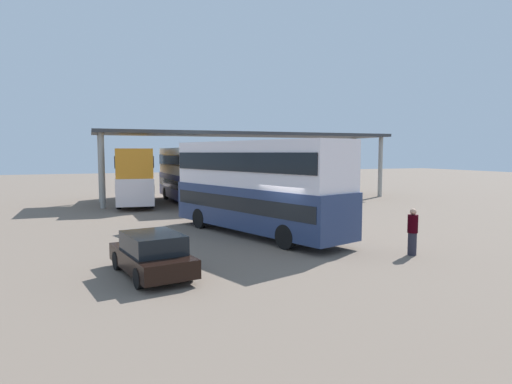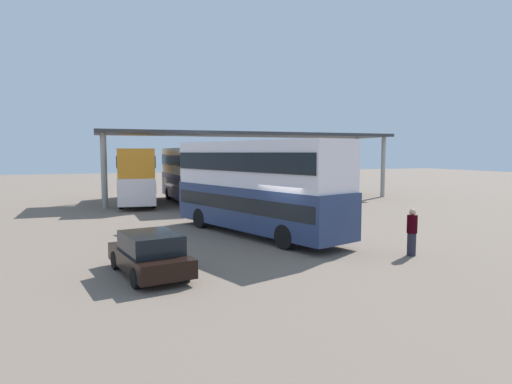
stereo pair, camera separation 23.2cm
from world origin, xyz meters
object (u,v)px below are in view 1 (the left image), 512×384
(double_decker_mid_row, at_px, (189,173))
(pedestrian_waiting, at_px, (413,232))
(double_decker_main, at_px, (256,184))
(parked_hatchback, at_px, (152,254))
(double_decker_near_canopy, at_px, (135,174))

(double_decker_mid_row, xyz_separation_m, pedestrian_waiting, (3.98, -19.51, -1.41))
(double_decker_main, distance_m, pedestrian_waiting, 7.31)
(double_decker_main, xyz_separation_m, parked_hatchback, (-5.51, -5.18, -1.70))
(parked_hatchback, height_order, pedestrian_waiting, pedestrian_waiting)
(parked_hatchback, relative_size, pedestrian_waiting, 2.31)
(double_decker_main, xyz_separation_m, double_decker_near_canopy, (-3.83, 15.22, -0.13))
(double_decker_main, xyz_separation_m, double_decker_mid_row, (-0.05, 13.53, -0.09))
(double_decker_mid_row, bearing_deg, parked_hatchback, 162.44)
(parked_hatchback, bearing_deg, double_decker_mid_row, -26.48)
(double_decker_near_canopy, relative_size, pedestrian_waiting, 6.16)
(double_decker_mid_row, bearing_deg, double_decker_main, 178.93)
(double_decker_near_canopy, height_order, double_decker_mid_row, double_decker_mid_row)
(double_decker_near_canopy, distance_m, pedestrian_waiting, 22.62)
(pedestrian_waiting, bearing_deg, double_decker_mid_row, 10.03)
(double_decker_main, relative_size, parked_hatchback, 2.57)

